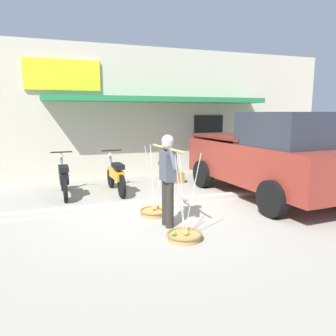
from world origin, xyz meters
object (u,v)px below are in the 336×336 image
(motorcycle_nearest_shop, at_px, (64,179))
(parked_truck, at_px, (269,156))
(fruit_basket_left_side, at_px, (184,235))
(wooden_crate, at_px, (176,177))
(fruit_vendor, at_px, (168,174))
(motorcycle_second_in_row, at_px, (116,176))
(fruit_basket_right_side, at_px, (154,211))

(motorcycle_nearest_shop, xyz_separation_m, parked_truck, (4.79, -1.76, 0.58))
(fruit_basket_left_side, height_order, parked_truck, parked_truck)
(fruit_basket_left_side, xyz_separation_m, wooden_crate, (1.44, 4.24, 0.08))
(fruit_vendor, distance_m, motorcycle_second_in_row, 2.94)
(motorcycle_second_in_row, xyz_separation_m, parked_truck, (3.48, -1.69, 0.58))
(motorcycle_second_in_row, relative_size, parked_truck, 0.38)
(parked_truck, distance_m, wooden_crate, 2.95)
(fruit_basket_right_side, relative_size, motorcycle_nearest_shop, 0.80)
(parked_truck, xyz_separation_m, wooden_crate, (-1.56, 2.35, -0.87))
(fruit_basket_right_side, bearing_deg, fruit_basket_left_side, -86.68)
(fruit_basket_right_side, distance_m, wooden_crate, 3.19)
(fruit_basket_left_side, distance_m, parked_truck, 3.67)
(fruit_vendor, height_order, wooden_crate, fruit_vendor)
(fruit_basket_right_side, height_order, motorcycle_second_in_row, fruit_basket_right_side)
(wooden_crate, bearing_deg, motorcycle_second_in_row, -161.05)
(motorcycle_second_in_row, bearing_deg, wooden_crate, 18.95)
(fruit_basket_left_side, relative_size, fruit_basket_right_side, 1.00)
(motorcycle_nearest_shop, height_order, parked_truck, parked_truck)
(fruit_basket_left_side, distance_m, motorcycle_nearest_shop, 4.08)
(motorcycle_second_in_row, height_order, wooden_crate, motorcycle_second_in_row)
(motorcycle_nearest_shop, distance_m, motorcycle_second_in_row, 1.31)
(fruit_vendor, height_order, parked_truck, parked_truck)
(fruit_vendor, xyz_separation_m, motorcycle_second_in_row, (-0.44, 2.86, -0.52))
(fruit_vendor, height_order, fruit_basket_left_side, fruit_vendor)
(motorcycle_nearest_shop, xyz_separation_m, motorcycle_second_in_row, (1.31, -0.07, 0.00))
(fruit_basket_right_side, height_order, wooden_crate, fruit_basket_right_side)
(fruit_basket_left_side, height_order, fruit_basket_right_side, same)
(motorcycle_second_in_row, bearing_deg, fruit_vendor, -81.30)
(motorcycle_nearest_shop, distance_m, parked_truck, 5.14)
(motorcycle_second_in_row, bearing_deg, motorcycle_nearest_shop, 177.10)
(fruit_basket_right_side, distance_m, motorcycle_second_in_row, 2.22)
(motorcycle_second_in_row, distance_m, wooden_crate, 2.05)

